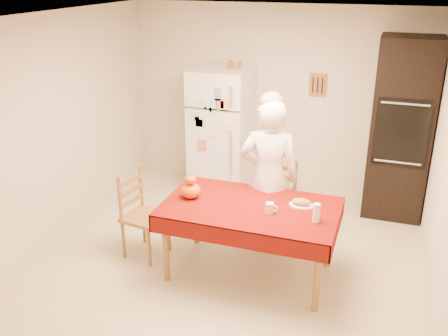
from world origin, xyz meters
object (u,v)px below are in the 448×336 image
at_px(wine_glass, 316,213).
at_px(pumpkin_lower, 191,191).
at_px(chair_far, 276,198).
at_px(chair_left, 140,211).
at_px(dining_table, 250,212).
at_px(oven_cabinet, 401,130).
at_px(seated_woman, 269,178).
at_px(refrigerator, 221,132).
at_px(coffee_mug, 270,208).
at_px(bread_plate, 301,205).

bearing_deg(wine_glass, pumpkin_lower, 175.76).
bearing_deg(chair_far, pumpkin_lower, -118.27).
bearing_deg(chair_left, dining_table, -80.40).
relative_size(oven_cabinet, seated_woman, 1.28).
bearing_deg(seated_woman, wine_glass, 122.99).
height_order(refrigerator, chair_far, refrigerator).
height_order(refrigerator, wine_glass, refrigerator).
height_order(chair_far, wine_glass, chair_far).
relative_size(dining_table, seated_woman, 0.99).
distance_m(oven_cabinet, chair_far, 1.78).
height_order(dining_table, chair_far, chair_far).
bearing_deg(chair_left, wine_glass, -83.83).
relative_size(chair_left, wine_glass, 5.40).
bearing_deg(coffee_mug, chair_left, 177.03).
distance_m(refrigerator, chair_left, 1.92).
bearing_deg(coffee_mug, oven_cabinet, 60.90).
xyz_separation_m(seated_woman, pumpkin_lower, (-0.67, -0.52, -0.02)).
distance_m(chair_far, chair_left, 1.52).
xyz_separation_m(pumpkin_lower, bread_plate, (1.09, 0.17, -0.07)).
bearing_deg(coffee_mug, seated_woman, 105.25).
height_order(dining_table, pumpkin_lower, pumpkin_lower).
height_order(chair_far, chair_left, same).
xyz_separation_m(oven_cabinet, seated_woman, (-1.27, -1.41, -0.24)).
xyz_separation_m(refrigerator, chair_left, (-0.26, -1.87, -0.34)).
xyz_separation_m(chair_far, wine_glass, (0.58, -0.90, 0.34)).
relative_size(oven_cabinet, pumpkin_lower, 10.92).
bearing_deg(bread_plate, chair_left, -174.72).
relative_size(refrigerator, dining_table, 1.00).
height_order(refrigerator, seated_woman, seated_woman).
distance_m(dining_table, chair_far, 0.81).
distance_m(dining_table, wine_glass, 0.68).
bearing_deg(dining_table, oven_cabinet, 55.40).
bearing_deg(coffee_mug, refrigerator, 121.01).
bearing_deg(coffee_mug, wine_glass, -3.80).
relative_size(dining_table, chair_left, 1.79).
bearing_deg(seated_woman, oven_cabinet, -143.42).
bearing_deg(pumpkin_lower, chair_far, 49.35).
distance_m(chair_far, wine_glass, 1.12).
height_order(chair_left, coffee_mug, chair_left).
relative_size(seated_woman, bread_plate, 7.17).
bearing_deg(dining_table, pumpkin_lower, -178.64).
bearing_deg(chair_left, bread_plate, -75.38).
distance_m(chair_left, seated_woman, 1.41).
relative_size(chair_left, pumpkin_lower, 4.72).
bearing_deg(coffee_mug, chair_far, 99.09).
distance_m(coffee_mug, bread_plate, 0.35).
distance_m(oven_cabinet, chair_left, 3.24).
bearing_deg(seated_woman, chair_far, -105.44).
relative_size(seated_woman, coffee_mug, 17.21).
relative_size(coffee_mug, bread_plate, 0.42).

